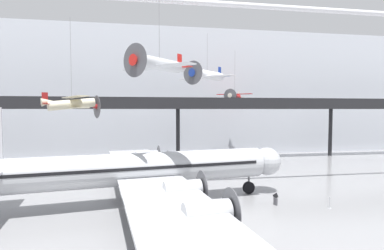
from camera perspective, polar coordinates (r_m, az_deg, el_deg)
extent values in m
plane|color=gray|center=(26.80, 5.31, -16.94)|extent=(260.00, 260.00, 0.00)
cube|color=silver|center=(60.54, -3.51, 6.30)|extent=(140.00, 3.00, 25.27)
cube|color=black|center=(52.74, -2.58, 3.56)|extent=(110.00, 3.20, 0.90)
cube|color=black|center=(51.23, -2.37, 4.69)|extent=(110.00, 0.12, 1.10)
cylinder|color=black|center=(53.88, -2.69, -1.84)|extent=(0.70, 0.70, 9.21)
cylinder|color=black|center=(64.94, 24.85, -1.29)|extent=(0.70, 0.70, 9.21)
cylinder|color=silver|center=(34.40, 2.00, 22.25)|extent=(120.00, 0.60, 0.60)
cylinder|color=#B7BABF|center=(29.48, -10.17, -8.23)|extent=(25.69, 6.54, 3.10)
sphere|color=#B7BABF|center=(34.21, 14.05, -6.72)|extent=(3.04, 3.04, 3.04)
cube|color=black|center=(29.42, -10.17, -7.64)|extent=(23.94, 6.36, 0.28)
cube|color=#B7BABF|center=(39.20, -10.70, -6.48)|extent=(8.09, 16.97, 0.28)
cube|color=#B7BABF|center=(20.55, -3.97, -15.20)|extent=(8.09, 16.97, 0.28)
cylinder|color=#B7BABF|center=(35.95, -7.17, -7.23)|extent=(3.14, 1.88, 1.49)
cylinder|color=#4C4C51|center=(36.27, -4.62, -7.13)|extent=(0.44, 2.81, 2.83)
cylinder|color=#B7BABF|center=(41.34, -8.57, -5.90)|extent=(3.14, 1.88, 1.49)
cylinder|color=#4C4C51|center=(41.63, -6.34, -5.82)|extent=(0.44, 2.81, 2.83)
cylinder|color=#B7BABF|center=(24.29, -1.83, -12.19)|extent=(3.14, 1.88, 1.49)
cylinder|color=#4C4C51|center=(24.77, 1.88, -11.90)|extent=(0.44, 2.81, 2.83)
cylinder|color=#B7BABF|center=(19.25, 2.84, -16.31)|extent=(3.14, 1.88, 1.49)
cylinder|color=#4C4C51|center=(19.85, 7.43, -15.73)|extent=(0.44, 2.81, 2.83)
cylinder|color=#4C4C51|center=(33.57, 10.76, -10.63)|extent=(0.20, 0.20, 1.21)
cylinder|color=black|center=(33.71, 10.75, -11.64)|extent=(1.34, 0.55, 1.30)
cylinder|color=#4C4C51|center=(32.40, -10.18, -11.13)|extent=(0.20, 0.20, 1.21)
cylinder|color=black|center=(32.55, -10.17, -12.16)|extent=(1.34, 0.55, 1.30)
cylinder|color=#4C4C51|center=(27.65, -8.82, -13.59)|extent=(0.20, 0.20, 1.21)
cylinder|color=black|center=(27.83, -8.81, -14.79)|extent=(1.34, 0.55, 1.30)
cylinder|color=silver|center=(44.43, 2.91, 9.52)|extent=(5.36, 5.02, 1.29)
cone|color=navy|center=(41.88, 0.35, 9.91)|extent=(1.51, 1.52, 1.14)
cylinder|color=#4C4C51|center=(41.71, 0.16, 9.94)|extent=(2.23, 2.46, 3.28)
cone|color=silver|center=(46.87, 5.03, 9.19)|extent=(1.93, 1.89, 1.08)
cube|color=silver|center=(44.09, 2.62, 9.08)|extent=(7.27, 7.82, 0.10)
cube|color=navy|center=(47.26, 5.28, 10.04)|extent=(0.59, 0.54, 1.51)
cube|color=navy|center=(47.18, 5.28, 9.13)|extent=(2.75, 2.93, 0.06)
cylinder|color=slate|center=(44.92, 2.92, 13.71)|extent=(0.04, 0.04, 5.34)
cylinder|color=beige|center=(38.28, -21.92, 3.69)|extent=(5.30, 3.25, 1.60)
cone|color=maroon|center=(38.98, -17.95, 3.35)|extent=(1.21, 1.26, 0.98)
cylinder|color=#4C4C51|center=(39.04, -17.68, 3.32)|extent=(1.24, 2.59, 2.84)
cone|color=beige|center=(37.79, -25.73, 4.01)|extent=(1.75, 1.47, 1.06)
cube|color=beige|center=(38.38, -21.48, 5.00)|extent=(4.53, 7.75, 0.10)
cube|color=beige|center=(38.35, -21.44, 3.05)|extent=(4.53, 7.75, 0.10)
cube|color=maroon|center=(37.76, -26.23, 4.61)|extent=(0.61, 0.33, 1.31)
cube|color=maroon|center=(37.74, -26.21, 3.62)|extent=(1.78, 2.84, 0.06)
cylinder|color=slate|center=(38.74, -22.08, 11.66)|extent=(0.04, 0.04, 9.65)
cylinder|color=red|center=(56.27, 8.12, 5.38)|extent=(3.38, 4.09, 1.12)
cone|color=silver|center=(54.10, 7.33, 5.60)|extent=(1.09, 1.07, 0.82)
cylinder|color=#4C4C51|center=(53.95, 7.27, 5.62)|extent=(1.92, 1.45, 2.37)
cone|color=red|center=(58.29, 8.81, 5.19)|extent=(1.35, 1.44, 0.83)
cube|color=red|center=(56.04, 8.04, 5.83)|extent=(5.96, 4.83, 0.10)
cube|color=silver|center=(58.58, 8.90, 5.81)|extent=(0.37, 0.46, 1.09)
cube|color=silver|center=(58.55, 8.89, 5.28)|extent=(2.22, 1.85, 0.06)
cylinder|color=slate|center=(56.64, 8.16, 9.92)|extent=(0.04, 0.04, 8.07)
cylinder|color=silver|center=(28.75, -6.23, 11.49)|extent=(4.74, 4.52, 1.21)
cone|color=red|center=(26.77, -10.51, 12.00)|extent=(1.34, 1.35, 1.01)
cylinder|color=#4C4C51|center=(26.64, -10.83, 12.03)|extent=(2.02, 2.16, 2.92)
cone|color=silver|center=(30.70, -2.77, 11.04)|extent=(1.72, 1.70, 0.98)
cube|color=silver|center=(28.46, -6.69, 10.89)|extent=(6.54, 6.89, 0.10)
cube|color=red|center=(31.05, -2.37, 12.13)|extent=(0.52, 0.49, 1.35)
cube|color=red|center=(30.95, -2.37, 10.90)|extent=(2.47, 2.58, 0.06)
cylinder|color=slate|center=(29.51, -6.27, 18.52)|extent=(0.04, 0.04, 6.17)
cylinder|color=#B2B5BA|center=(31.33, 24.70, -14.19)|extent=(0.36, 0.36, 0.04)
cylinder|color=#B2B5BA|center=(31.19, 24.72, -13.32)|extent=(0.07, 0.07, 0.95)
sphere|color=#B2B5BA|center=(31.06, 24.74, -12.41)|extent=(0.10, 0.10, 0.10)
cube|color=#4C4C51|center=(30.53, 15.61, -13.84)|extent=(0.27, 0.43, 0.70)
cube|color=#232326|center=(30.38, 15.62, -12.88)|extent=(0.26, 0.76, 0.73)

